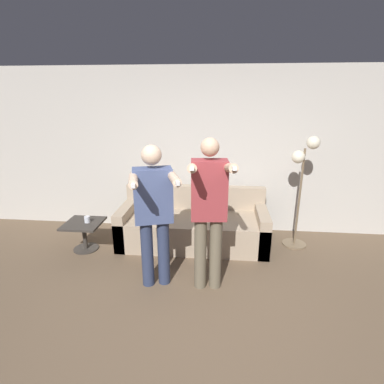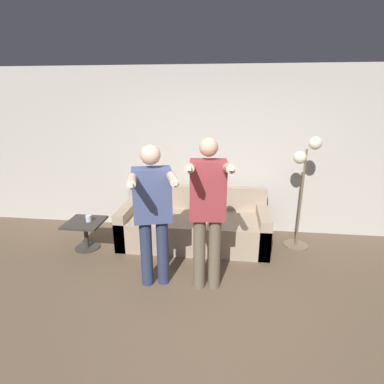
{
  "view_description": "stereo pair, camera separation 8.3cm",
  "coord_description": "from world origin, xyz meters",
  "px_view_note": "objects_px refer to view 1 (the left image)",
  "views": [
    {
      "loc": [
        0.15,
        -2.22,
        2.17
      ],
      "look_at": [
        -0.2,
        1.36,
        1.0
      ],
      "focal_mm": 28.0,
      "sensor_mm": 36.0,
      "label": 1
    },
    {
      "loc": [
        0.23,
        -2.21,
        2.17
      ],
      "look_at": [
        -0.2,
        1.36,
        1.0
      ],
      "focal_mm": 28.0,
      "sensor_mm": 36.0,
      "label": 2
    }
  ],
  "objects_px": {
    "person_left": "(154,209)",
    "person_right": "(209,207)",
    "couch": "(193,226)",
    "cat": "(158,180)",
    "cup": "(87,219)",
    "floor_lamp": "(303,170)",
    "side_table": "(84,230)"
  },
  "relations": [
    {
      "from": "floor_lamp",
      "to": "person_right",
      "type": "bearing_deg",
      "value": -136.97
    },
    {
      "from": "person_left",
      "to": "floor_lamp",
      "type": "relative_size",
      "value": 1.02
    },
    {
      "from": "couch",
      "to": "floor_lamp",
      "type": "relative_size",
      "value": 1.33
    },
    {
      "from": "person_left",
      "to": "cup",
      "type": "height_order",
      "value": "person_left"
    },
    {
      "from": "side_table",
      "to": "cup",
      "type": "bearing_deg",
      "value": 12.32
    },
    {
      "from": "couch",
      "to": "person_right",
      "type": "bearing_deg",
      "value": -76.1
    },
    {
      "from": "cup",
      "to": "floor_lamp",
      "type": "bearing_deg",
      "value": 8.01
    },
    {
      "from": "couch",
      "to": "person_left",
      "type": "xyz_separation_m",
      "value": [
        -0.34,
        -1.11,
        0.7
      ]
    },
    {
      "from": "person_left",
      "to": "side_table",
      "type": "height_order",
      "value": "person_left"
    },
    {
      "from": "cat",
      "to": "cup",
      "type": "relative_size",
      "value": 5.53
    },
    {
      "from": "couch",
      "to": "person_left",
      "type": "bearing_deg",
      "value": -106.75
    },
    {
      "from": "person_left",
      "to": "cat",
      "type": "distance_m",
      "value": 1.48
    },
    {
      "from": "person_right",
      "to": "cup",
      "type": "height_order",
      "value": "person_right"
    },
    {
      "from": "person_left",
      "to": "side_table",
      "type": "xyz_separation_m",
      "value": [
        -1.22,
        0.74,
        -0.66
      ]
    },
    {
      "from": "cat",
      "to": "person_right",
      "type": "bearing_deg",
      "value": -59.01
    },
    {
      "from": "floor_lamp",
      "to": "cup",
      "type": "height_order",
      "value": "floor_lamp"
    },
    {
      "from": "cat",
      "to": "side_table",
      "type": "bearing_deg",
      "value": -143.63
    },
    {
      "from": "floor_lamp",
      "to": "person_left",
      "type": "bearing_deg",
      "value": -147.79
    },
    {
      "from": "person_right",
      "to": "floor_lamp",
      "type": "relative_size",
      "value": 1.07
    },
    {
      "from": "person_right",
      "to": "side_table",
      "type": "relative_size",
      "value": 3.41
    },
    {
      "from": "floor_lamp",
      "to": "side_table",
      "type": "height_order",
      "value": "floor_lamp"
    },
    {
      "from": "cat",
      "to": "floor_lamp",
      "type": "height_order",
      "value": "floor_lamp"
    },
    {
      "from": "couch",
      "to": "cat",
      "type": "xyz_separation_m",
      "value": [
        -0.6,
        0.34,
        0.62
      ]
    },
    {
      "from": "couch",
      "to": "cup",
      "type": "height_order",
      "value": "couch"
    },
    {
      "from": "cup",
      "to": "couch",
      "type": "bearing_deg",
      "value": 13.4
    },
    {
      "from": "couch",
      "to": "cat",
      "type": "bearing_deg",
      "value": 150.49
    },
    {
      "from": "person_left",
      "to": "person_right",
      "type": "bearing_deg",
      "value": -16.47
    },
    {
      "from": "couch",
      "to": "cup",
      "type": "bearing_deg",
      "value": -166.6
    },
    {
      "from": "side_table",
      "to": "cup",
      "type": "height_order",
      "value": "cup"
    },
    {
      "from": "person_left",
      "to": "floor_lamp",
      "type": "height_order",
      "value": "person_left"
    },
    {
      "from": "couch",
      "to": "person_left",
      "type": "distance_m",
      "value": 1.36
    },
    {
      "from": "couch",
      "to": "person_left",
      "type": "relative_size",
      "value": 1.3
    }
  ]
}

